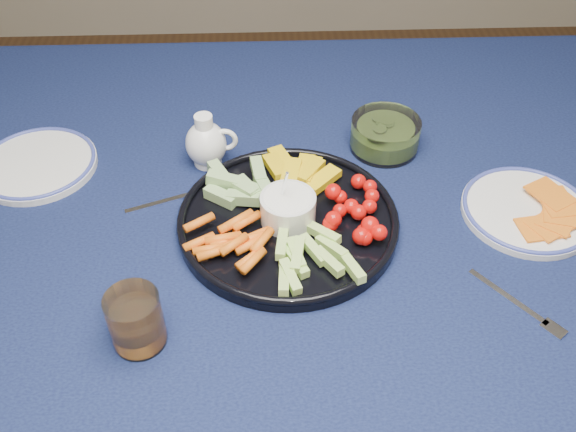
{
  "coord_description": "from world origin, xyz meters",
  "views": [
    {
      "loc": [
        0.0,
        -0.82,
        1.48
      ],
      "look_at": [
        0.03,
        -0.08,
        0.77
      ],
      "focal_mm": 40.0,
      "sensor_mm": 36.0,
      "label": 1
    }
  ],
  "objects_px": {
    "creamer_pitcher": "(207,143)",
    "side_plate_extra": "(37,164)",
    "pickle_bowl": "(385,136)",
    "juice_tumbler": "(136,323)",
    "crudite_platter": "(286,217)",
    "cheese_plate": "(528,209)",
    "dining_table": "(271,230)"
  },
  "relations": [
    {
      "from": "pickle_bowl",
      "to": "cheese_plate",
      "type": "bearing_deg",
      "value": -41.84
    },
    {
      "from": "side_plate_extra",
      "to": "crudite_platter",
      "type": "bearing_deg",
      "value": -20.65
    },
    {
      "from": "pickle_bowl",
      "to": "juice_tumbler",
      "type": "bearing_deg",
      "value": -133.54
    },
    {
      "from": "dining_table",
      "to": "juice_tumbler",
      "type": "xyz_separation_m",
      "value": [
        -0.18,
        -0.3,
        0.13
      ]
    },
    {
      "from": "dining_table",
      "to": "side_plate_extra",
      "type": "xyz_separation_m",
      "value": [
        -0.41,
        0.09,
        0.1
      ]
    },
    {
      "from": "dining_table",
      "to": "cheese_plate",
      "type": "bearing_deg",
      "value": -8.84
    },
    {
      "from": "dining_table",
      "to": "creamer_pitcher",
      "type": "relative_size",
      "value": 16.42
    },
    {
      "from": "juice_tumbler",
      "to": "side_plate_extra",
      "type": "bearing_deg",
      "value": 121.31
    },
    {
      "from": "creamer_pitcher",
      "to": "juice_tumbler",
      "type": "relative_size",
      "value": 1.16
    },
    {
      "from": "dining_table",
      "to": "cheese_plate",
      "type": "xyz_separation_m",
      "value": [
        0.42,
        -0.07,
        0.1
      ]
    },
    {
      "from": "juice_tumbler",
      "to": "creamer_pitcher",
      "type": "bearing_deg",
      "value": 79.2
    },
    {
      "from": "dining_table",
      "to": "juice_tumbler",
      "type": "distance_m",
      "value": 0.37
    },
    {
      "from": "creamer_pitcher",
      "to": "side_plate_extra",
      "type": "height_order",
      "value": "creamer_pitcher"
    },
    {
      "from": "juice_tumbler",
      "to": "crudite_platter",
      "type": "bearing_deg",
      "value": 45.9
    },
    {
      "from": "pickle_bowl",
      "to": "side_plate_extra",
      "type": "distance_m",
      "value": 0.63
    },
    {
      "from": "crudite_platter",
      "to": "cheese_plate",
      "type": "xyz_separation_m",
      "value": [
        0.4,
        0.01,
        -0.01
      ]
    },
    {
      "from": "juice_tumbler",
      "to": "side_plate_extra",
      "type": "height_order",
      "value": "juice_tumbler"
    },
    {
      "from": "creamer_pitcher",
      "to": "cheese_plate",
      "type": "bearing_deg",
      "value": -16.25
    },
    {
      "from": "pickle_bowl",
      "to": "side_plate_extra",
      "type": "bearing_deg",
      "value": -176.68
    },
    {
      "from": "pickle_bowl",
      "to": "juice_tumbler",
      "type": "xyz_separation_m",
      "value": [
        -0.4,
        -0.42,
        0.01
      ]
    },
    {
      "from": "pickle_bowl",
      "to": "dining_table",
      "type": "bearing_deg",
      "value": -150.22
    },
    {
      "from": "crudite_platter",
      "to": "creamer_pitcher",
      "type": "distance_m",
      "value": 0.22
    },
    {
      "from": "dining_table",
      "to": "creamer_pitcher",
      "type": "bearing_deg",
      "value": 140.7
    },
    {
      "from": "creamer_pitcher",
      "to": "cheese_plate",
      "type": "xyz_separation_m",
      "value": [
        0.53,
        -0.16,
        -0.03
      ]
    },
    {
      "from": "juice_tumbler",
      "to": "side_plate_extra",
      "type": "xyz_separation_m",
      "value": [
        -0.23,
        0.38,
        -0.03
      ]
    },
    {
      "from": "creamer_pitcher",
      "to": "crudite_platter",
      "type": "bearing_deg",
      "value": -51.45
    },
    {
      "from": "side_plate_extra",
      "to": "dining_table",
      "type": "bearing_deg",
      "value": -11.72
    },
    {
      "from": "dining_table",
      "to": "juice_tumbler",
      "type": "height_order",
      "value": "juice_tumbler"
    },
    {
      "from": "cheese_plate",
      "to": "side_plate_extra",
      "type": "bearing_deg",
      "value": 169.73
    },
    {
      "from": "side_plate_extra",
      "to": "juice_tumbler",
      "type": "bearing_deg",
      "value": -58.69
    },
    {
      "from": "creamer_pitcher",
      "to": "side_plate_extra",
      "type": "bearing_deg",
      "value": -179.33
    },
    {
      "from": "pickle_bowl",
      "to": "side_plate_extra",
      "type": "height_order",
      "value": "pickle_bowl"
    }
  ]
}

